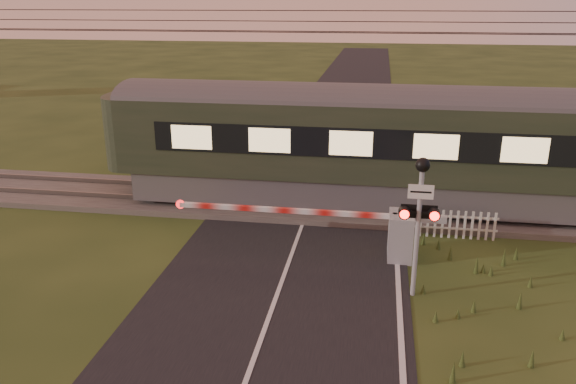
# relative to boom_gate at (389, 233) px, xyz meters

# --- Properties ---
(ground) EXTENTS (160.00, 160.00, 0.00)m
(ground) POSITION_rel_boom_gate_xyz_m (-2.50, -3.06, -0.69)
(ground) COLOR #263815
(ground) RESTS_ON ground
(road) EXTENTS (6.00, 140.00, 0.03)m
(road) POSITION_rel_boom_gate_xyz_m (-2.48, -3.29, -0.68)
(road) COLOR black
(road) RESTS_ON ground
(track_bed) EXTENTS (140.00, 3.40, 0.39)m
(track_bed) POSITION_rel_boom_gate_xyz_m (-2.50, 3.44, -0.62)
(track_bed) COLOR #47423D
(track_bed) RESTS_ON ground
(overhead_wires) EXTENTS (120.00, 0.62, 0.62)m
(overhead_wires) POSITION_rel_boom_gate_xyz_m (-2.50, 3.44, 5.04)
(overhead_wires) COLOR black
(overhead_wires) RESTS_ON ground
(boom_gate) EXTENTS (7.15, 0.95, 1.26)m
(boom_gate) POSITION_rel_boom_gate_xyz_m (0.00, 0.00, 0.00)
(boom_gate) COLOR gray
(boom_gate) RESTS_ON ground
(crossing_signal) EXTENTS (0.83, 0.35, 3.26)m
(crossing_signal) POSITION_rel_boom_gate_xyz_m (0.56, -1.95, 1.55)
(crossing_signal) COLOR gray
(crossing_signal) RESTS_ON ground
(picket_fence) EXTENTS (2.82, 0.07, 0.83)m
(picket_fence) POSITION_rel_boom_gate_xyz_m (1.63, 1.54, -0.27)
(picket_fence) COLOR silver
(picket_fence) RESTS_ON ground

